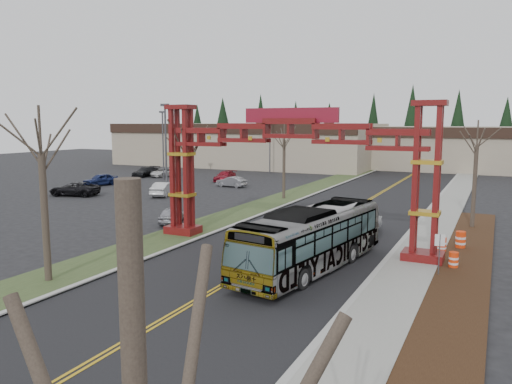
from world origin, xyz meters
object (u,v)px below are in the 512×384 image
Objects in this scene: parked_car_far_b at (164,172)px; barrel_south at (453,261)px; bare_tree_median_mid at (187,155)px; parked_car_near_b at (164,189)px; barrel_north at (461,240)px; parked_car_mid_b at (100,180)px; street_sign at (440,246)px; parked_car_far_c at (146,172)px; retail_building_west at (250,144)px; parked_car_far_a at (231,182)px; barrel_mid at (442,245)px; retail_building_east at (490,148)px; silver_sedan at (359,224)px; parked_car_mid_a at (225,176)px; parked_car_near_a at (172,215)px; transit_bus at (312,239)px; bare_tree_median_near at (41,154)px; light_pole_near at (166,143)px; bare_tree_right_far at (477,148)px; bare_tree_median_far at (284,140)px; light_pole_far at (270,141)px; parked_car_near_c at (74,189)px; gateway_arch at (290,151)px; light_pole_mid at (163,140)px.

parked_car_far_b reaches higher than barrel_south.
parked_car_near_b is at bearing 131.53° from bare_tree_median_mid.
barrel_north is (17.67, 3.34, -4.96)m from bare_tree_median_mid.
parked_car_mid_b is 46.36m from street_sign.
parked_car_far_c is 0.63× the size of bare_tree_median_mid.
retail_building_west reaches higher than parked_car_near_b.
barrel_mid is at bearing 56.59° from parked_car_far_a.
retail_building_east reaches higher than parked_car_mid_b.
bare_tree_median_mid reaches higher than silver_sedan.
parked_car_near_a is at bearing -75.63° from parked_car_mid_a.
transit_bus is 3.22× the size of parked_car_near_a.
transit_bus reaches higher than parked_car_far_a.
street_sign is (17.08, 9.22, -4.66)m from bare_tree_median_near.
bare_tree_median_mid is 18.15m from light_pole_near.
parked_car_near_b is 4.70× the size of barrel_mid.
bare_tree_right_far is at bearing -36.51° from parked_car_mid_a.
transit_bus reaches higher than parked_car_near_a.
retail_building_east is 8.42× the size of parked_car_far_b.
parked_car_near_a is at bearing 113.66° from parked_car_near_b.
bare_tree_median_far is at bearing 133.32° from barrel_south.
barrel_south is at bearing -46.68° from bare_tree_median_far.
parked_car_mid_b reaches higher than parked_car_far_b.
parked_car_near_a is at bearing -156.43° from silver_sedan.
parked_car_far_a is 37.41m from street_sign.
bare_tree_right_far is at bearing -14.84° from parked_car_far_b.
silver_sedan is 1.99× the size of street_sign.
parked_car_mid_a is 12.86m from light_pole_far.
parked_car_mid_b reaches higher than parked_car_near_c.
barrel_north is at bearing -38.48° from bare_tree_median_far.
bare_tree_median_far is at bearing 125.28° from transit_bus.
parked_car_near_a is 26.33m from parked_car_mid_b.
parked_car_mid_b is at bearing -62.45° from parked_car_far_a.
street_sign is (20.08, -5.29, 0.93)m from parked_car_near_a.
barrel_north is at bearing 66.20° from parked_car_near_c.
barrel_south is at bearing 138.12° from parked_car_near_b.
parked_car_near_c is at bearing -33.91° from parked_car_far_a.
gateway_arch is at bearing 143.85° from parked_car_near_a.
barrel_south is (39.65, -54.64, -3.30)m from retail_building_west.
bare_tree_median_near is at bearing -57.77° from parked_car_far_c.
silver_sedan is 32.19m from parked_car_near_c.
bare_tree_median_near reaches higher than parked_car_near_a.
transit_bus is 15.54m from parked_car_near_a.
barrel_north is (-0.33, -57.98, -2.95)m from retail_building_east.
retail_building_east is at bearing 76.25° from bare_tree_median_near.
parked_car_mid_b is at bearing 153.81° from street_sign.
bare_tree_median_near is (9.39, -35.63, 5.60)m from parked_car_far_a.
bare_tree_median_near reaches higher than street_sign.
parked_car_near_b is 30.87m from bare_tree_right_far.
gateway_arch is 3.79× the size of parked_car_far_c.
retail_building_west is 27.18m from light_pole_mid.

